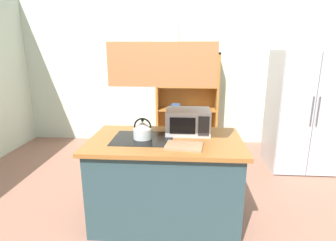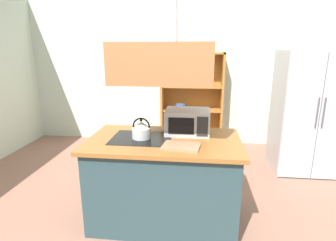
{
  "view_description": "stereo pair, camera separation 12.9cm",
  "coord_description": "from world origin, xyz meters",
  "px_view_note": "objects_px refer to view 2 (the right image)",
  "views": [
    {
      "loc": [
        0.17,
        -2.17,
        1.78
      ],
      "look_at": [
        -0.03,
        0.73,
        1.0
      ],
      "focal_mm": 28.82,
      "sensor_mm": 36.0,
      "label": 1
    },
    {
      "loc": [
        0.3,
        -2.16,
        1.78
      ],
      "look_at": [
        -0.03,
        0.73,
        1.0
      ],
      "focal_mm": 28.82,
      "sensor_mm": 36.0,
      "label": 2
    }
  ],
  "objects_px": {
    "refrigerator": "(308,113)",
    "kettle": "(141,130)",
    "dish_cabinet": "(192,105)",
    "microwave": "(187,122)",
    "cutting_board": "(181,146)"
  },
  "relations": [
    {
      "from": "dish_cabinet",
      "to": "microwave",
      "type": "height_order",
      "value": "dish_cabinet"
    },
    {
      "from": "dish_cabinet",
      "to": "kettle",
      "type": "xyz_separation_m",
      "value": [
        -0.43,
        -2.4,
        0.24
      ]
    },
    {
      "from": "dish_cabinet",
      "to": "cutting_board",
      "type": "distance_m",
      "value": 2.62
    },
    {
      "from": "refrigerator",
      "to": "cutting_board",
      "type": "xyz_separation_m",
      "value": [
        -1.74,
        -1.68,
        0.03
      ]
    },
    {
      "from": "cutting_board",
      "to": "microwave",
      "type": "relative_size",
      "value": 0.74
    },
    {
      "from": "refrigerator",
      "to": "kettle",
      "type": "height_order",
      "value": "refrigerator"
    },
    {
      "from": "dish_cabinet",
      "to": "cutting_board",
      "type": "xyz_separation_m",
      "value": [
        -0.02,
        -2.61,
        0.16
      ]
    },
    {
      "from": "refrigerator",
      "to": "cutting_board",
      "type": "distance_m",
      "value": 2.42
    },
    {
      "from": "refrigerator",
      "to": "kettle",
      "type": "relative_size",
      "value": 8.3
    },
    {
      "from": "cutting_board",
      "to": "microwave",
      "type": "distance_m",
      "value": 0.44
    },
    {
      "from": "kettle",
      "to": "dish_cabinet",
      "type": "bearing_deg",
      "value": 79.75
    },
    {
      "from": "kettle",
      "to": "cutting_board",
      "type": "bearing_deg",
      "value": -26.77
    },
    {
      "from": "cutting_board",
      "to": "refrigerator",
      "type": "bearing_deg",
      "value": 44.13
    },
    {
      "from": "refrigerator",
      "to": "cutting_board",
      "type": "bearing_deg",
      "value": -135.87
    },
    {
      "from": "dish_cabinet",
      "to": "microwave",
      "type": "distance_m",
      "value": 2.2
    }
  ]
}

